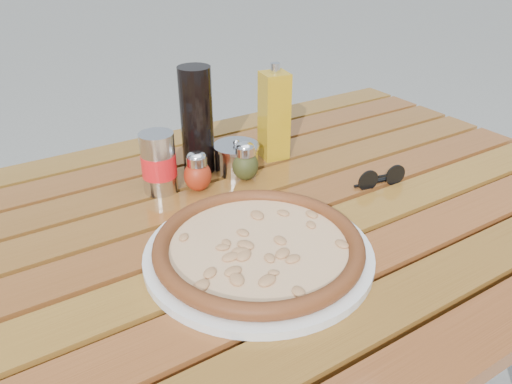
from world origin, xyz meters
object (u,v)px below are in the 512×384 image
sunglasses (381,178)px  pizza (259,245)px  oregano_shaker (245,162)px  olive_oil_cruet (274,116)px  soda_can (159,163)px  pepper_shaker (197,172)px  plate (259,253)px  table (262,245)px  dark_bottle (197,121)px  parmesan_tin (236,157)px

sunglasses → pizza: bearing=-158.0°
oregano_shaker → olive_oil_cruet: size_ratio=0.39×
soda_can → pepper_shaker: bearing=-29.1°
pizza → sunglasses: sunglasses is taller
olive_oil_cruet → sunglasses: olive_oil_cruet is taller
plate → pepper_shaker: size_ratio=4.39×
plate → soda_can: bearing=98.4°
pepper_shaker → sunglasses: size_ratio=0.74×
table → dark_bottle: size_ratio=6.36×
pizza → olive_oil_cruet: size_ratio=1.93×
pepper_shaker → pizza: bearing=-94.7°
pizza → parmesan_tin: parmesan_tin is taller
table → plate: plate is taller
pizza → pepper_shaker: bearing=85.3°
soda_can → olive_oil_cruet: olive_oil_cruet is taller
olive_oil_cruet → table: bearing=-129.2°
table → pepper_shaker: (-0.06, 0.14, 0.11)m
table → pizza: (-0.08, -0.12, 0.10)m
pizza → pepper_shaker: pepper_shaker is taller
plate → sunglasses: bearing=12.1°
dark_bottle → oregano_shaker: bearing=-56.1°
plate → dark_bottle: (0.06, 0.33, 0.10)m
parmesan_tin → sunglasses: (0.21, -0.21, -0.01)m
olive_oil_cruet → plate: bearing=-127.7°
oregano_shaker → pepper_shaker: bearing=174.2°
pepper_shaker → soda_can: size_ratio=0.68×
soda_can → oregano_shaker: bearing=-15.5°
table → oregano_shaker: (0.04, 0.13, 0.11)m
soda_can → olive_oil_cruet: 0.28m
pepper_shaker → soda_can: soda_can is taller
plate → table: bearing=54.9°
table → plate: size_ratio=3.89×
table → olive_oil_cruet: 0.30m
table → pizza: 0.17m
olive_oil_cruet → parmesan_tin: 0.13m
table → plate: (-0.08, -0.12, 0.08)m
pizza → olive_oil_cruet: olive_oil_cruet is taller
table → parmesan_tin: bearing=74.9°
soda_can → dark_bottle: bearing=22.2°
pepper_shaker → olive_oil_cruet: size_ratio=0.39×
pepper_shaker → soda_can: 0.08m
table → sunglasses: 0.27m
table → olive_oil_cruet: size_ratio=6.67×
table → parmesan_tin: 0.20m
olive_oil_cruet → parmesan_tin: (-0.11, -0.02, -0.07)m
plate → oregano_shaker: oregano_shaker is taller
pizza → sunglasses: 0.34m
olive_oil_cruet → parmesan_tin: size_ratio=1.67×
oregano_shaker → olive_oil_cruet: (0.11, 0.06, 0.06)m
table → dark_bottle: bearing=94.9°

